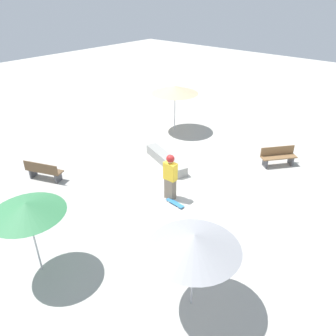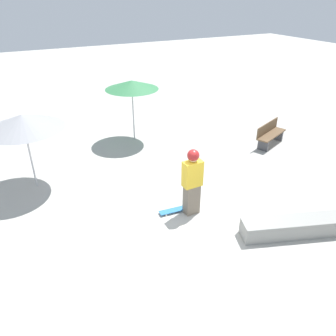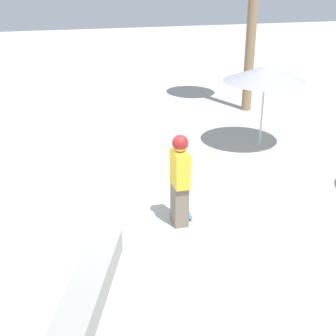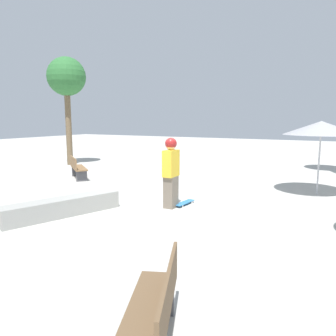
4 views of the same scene
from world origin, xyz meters
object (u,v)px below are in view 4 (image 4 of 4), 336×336
skater_main (171,170)px  palm_tree_right (66,79)px  bench_far (77,168)px  shade_umbrella_grey (321,128)px  skateboard (185,203)px  bench_near (154,311)px  concrete_ledge (63,207)px

skater_main → palm_tree_right: bearing=59.3°
bench_far → shade_umbrella_grey: (8.46, 1.50, 1.62)m
bench_far → shade_umbrella_grey: shade_umbrella_grey is taller
skateboard → shade_umbrella_grey: bearing=-39.7°
skateboard → palm_tree_right: 10.47m
bench_far → palm_tree_right: palm_tree_right is taller
skateboard → palm_tree_right: (-8.54, 4.35, 4.21)m
skater_main → shade_umbrella_grey: bearing=-44.3°
palm_tree_right → skateboard: bearing=-27.0°
skateboard → bench_near: (2.17, -5.27, 0.37)m
concrete_ledge → bench_far: 5.05m
bench_far → skater_main: bearing=17.7°
skater_main → bench_near: 5.44m
bench_far → shade_umbrella_grey: size_ratio=0.68×
concrete_ledge → bench_far: bearing=129.7°
bench_far → palm_tree_right: bearing=177.2°
skateboard → shade_umbrella_grey: 4.78m
bench_far → concrete_ledge: bearing=-11.7°
skater_main → concrete_ledge: skater_main is taller
skater_main → bench_far: (-5.17, 1.98, -0.57)m
concrete_ledge → bench_near: bench_near is taller
palm_tree_right → skater_main: bearing=-29.8°
bench_near → shade_umbrella_grey: size_ratio=0.73×
shade_umbrella_grey → skater_main: bearing=-133.4°
skater_main → shade_umbrella_grey: shade_umbrella_grey is taller
shade_umbrella_grey → palm_tree_right: bearing=173.7°
skater_main → bench_near: skater_main is taller
bench_near → skateboard: bearing=0.4°
skater_main → bench_far: bearing=68.1°
bench_near → shade_umbrella_grey: 8.54m
shade_umbrella_grey → palm_tree_right: 11.90m
skater_main → bench_far: 5.57m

